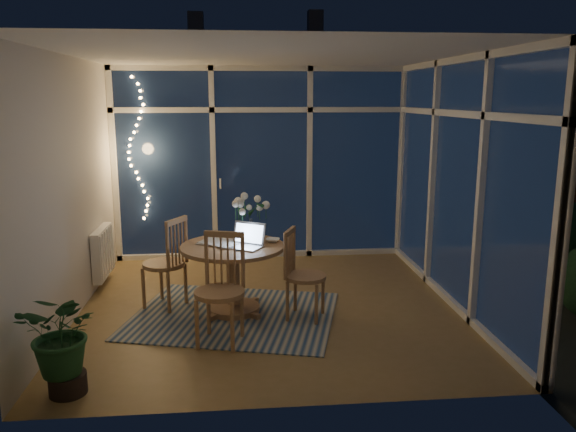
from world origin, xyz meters
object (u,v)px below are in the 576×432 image
object	(u,v)px
dining_table	(233,279)
laptop	(243,235)
flower_vase	(251,230)
chair_front	(219,290)
chair_right	(306,274)
chair_left	(164,262)
potted_plant	(65,347)

from	to	relation	value
dining_table	laptop	size ratio (longest dim) A/B	3.00
laptop	flower_vase	bearing A→B (deg)	105.66
dining_table	chair_front	world-z (taller)	chair_front
flower_vase	chair_front	bearing A→B (deg)	-107.95
chair_right	chair_front	bearing A→B (deg)	143.03
chair_left	chair_front	xyz separation A→B (m)	(0.61, -0.98, 0.01)
chair_left	chair_right	xyz separation A→B (m)	(1.45, -0.46, -0.03)
dining_table	potted_plant	bearing A→B (deg)	-129.15
dining_table	potted_plant	xyz separation A→B (m)	(-1.24, -1.53, 0.02)
chair_left	chair_right	world-z (taller)	chair_left
flower_vase	potted_plant	bearing A→B (deg)	-129.45
chair_front	potted_plant	distance (m)	1.37
dining_table	laptop	distance (m)	0.51
chair_left	laptop	size ratio (longest dim) A/B	2.83
chair_front	laptop	bearing A→B (deg)	86.32
laptop	potted_plant	xyz separation A→B (m)	(-1.35, -1.42, -0.47)
chair_left	chair_front	distance (m)	1.15
laptop	flower_vase	xyz separation A→B (m)	(0.09, 0.33, -0.02)
chair_left	chair_right	distance (m)	1.52
potted_plant	dining_table	bearing A→B (deg)	50.85
chair_right	flower_vase	size ratio (longest dim) A/B	4.43
chair_right	potted_plant	world-z (taller)	chair_right
chair_left	chair_front	world-z (taller)	chair_front
dining_table	potted_plant	size ratio (longest dim) A/B	1.39
chair_front	flower_vase	bearing A→B (deg)	87.85
chair_right	dining_table	bearing A→B (deg)	93.41
dining_table	chair_left	distance (m)	0.77
dining_table	chair_right	bearing A→B (deg)	-18.03
chair_front	laptop	distance (m)	0.76
chair_front	flower_vase	world-z (taller)	chair_front
chair_left	laptop	distance (m)	0.96
chair_right	flower_vase	distance (m)	0.78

